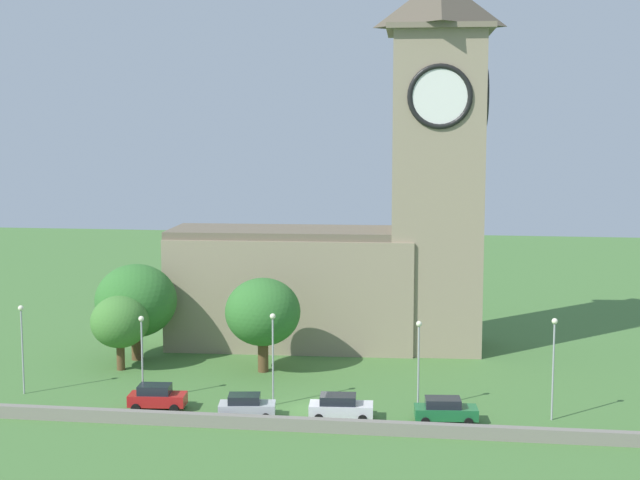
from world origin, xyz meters
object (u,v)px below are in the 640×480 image
(streetlamp_east_end, at_px, (554,353))
(tree_churchyard, at_px, (136,301))
(car_red, at_px, (157,397))
(streetlamp_east_mid, at_px, (419,351))
(streetlamp_central, at_px, (273,344))
(streetlamp_west_end, at_px, (22,335))
(car_silver, at_px, (246,406))
(car_green, at_px, (445,410))
(tree_riverside_east, at_px, (263,312))
(streetlamp_west_mid, at_px, (142,344))
(tree_by_tower, at_px, (120,322))
(church, at_px, (366,224))
(car_white, at_px, (340,407))

(streetlamp_east_end, xyz_separation_m, tree_churchyard, (-35.94, 12.80, 0.48))
(car_red, distance_m, streetlamp_east_end, 29.80)
(streetlamp_east_end, bearing_deg, streetlamp_east_mid, 173.99)
(streetlamp_east_mid, bearing_deg, streetlamp_central, -178.64)
(streetlamp_west_end, xyz_separation_m, streetlamp_east_end, (41.36, -1.02, 0.21))
(car_silver, bearing_deg, car_green, 3.76)
(streetlamp_west_end, bearing_deg, car_red, -11.92)
(streetlamp_central, relative_size, tree_riverside_east, 0.87)
(streetlamp_west_mid, bearing_deg, tree_churchyard, 110.89)
(streetlamp_east_end, distance_m, tree_by_tower, 37.33)
(tree_by_tower, bearing_deg, streetlamp_west_mid, -60.09)
(streetlamp_central, height_order, streetlamp_east_mid, streetlamp_central)
(streetlamp_east_end, relative_size, tree_riverside_east, 0.92)
(car_green, height_order, tree_by_tower, tree_by_tower)
(streetlamp_west_mid, distance_m, tree_riverside_east, 12.34)
(streetlamp_central, relative_size, tree_by_tower, 1.09)
(car_silver, distance_m, streetlamp_west_end, 19.79)
(church, bearing_deg, car_silver, -105.93)
(streetlamp_east_end, distance_m, tree_churchyard, 38.15)
(car_white, bearing_deg, tree_churchyard, 144.42)
(car_white, distance_m, tree_churchyard, 25.68)
(car_red, relative_size, streetlamp_east_end, 0.58)
(car_green, xyz_separation_m, streetlamp_west_end, (-33.61, 2.63, 3.89))
(church, bearing_deg, car_green, -70.77)
(car_silver, xyz_separation_m, tree_by_tower, (-13.89, 11.69, 3.41))
(church, xyz_separation_m, tree_riverside_east, (-8.00, -10.64, -6.66))
(streetlamp_central, bearing_deg, tree_by_tower, 151.31)
(streetlamp_east_mid, distance_m, tree_riverside_east, 16.61)
(streetlamp_central, distance_m, tree_riverside_east, 9.86)
(church, bearing_deg, streetlamp_central, -104.81)
(streetlamp_west_end, xyz_separation_m, tree_by_tower, (5.18, 8.11, -0.51))
(streetlamp_east_mid, height_order, tree_riverside_east, tree_riverside_east)
(car_white, xyz_separation_m, streetlamp_east_end, (15.39, 1.90, 4.09))
(tree_churchyard, bearing_deg, car_white, -35.58)
(church, height_order, car_white, church)
(streetlamp_east_mid, bearing_deg, car_green, -52.27)
(streetlamp_west_end, distance_m, tree_churchyard, 12.98)
(car_white, relative_size, streetlamp_west_end, 0.66)
(tree_churchyard, bearing_deg, car_red, -65.68)
(streetlamp_west_end, distance_m, streetlamp_central, 20.45)
(tree_by_tower, distance_m, tree_riverside_east, 12.67)
(car_silver, bearing_deg, tree_churchyard, 131.61)
(church, distance_m, tree_by_tower, 24.92)
(car_silver, relative_size, tree_churchyard, 0.49)
(car_green, xyz_separation_m, tree_by_tower, (-28.43, 10.74, 3.38))
(tree_churchyard, bearing_deg, car_silver, -48.39)
(streetlamp_east_end, height_order, tree_churchyard, tree_churchyard)
(streetlamp_central, height_order, streetlamp_east_end, streetlamp_east_end)
(tree_churchyard, bearing_deg, streetlamp_east_end, -19.60)
(streetlamp_west_end, xyz_separation_m, tree_churchyard, (5.42, 11.78, 0.69))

